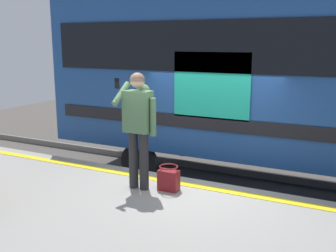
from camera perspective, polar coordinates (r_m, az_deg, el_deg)
ground_plane at (r=6.84m, az=3.19°, el=-14.52°), size 24.82×24.82×0.00m
safety_line at (r=6.23m, az=2.18°, el=-8.31°), size 14.71×0.16×0.01m
track_rail_near at (r=8.14m, az=7.62°, el=-9.51°), size 19.51×0.08×0.16m
track_rail_far at (r=9.43m, az=10.49°, el=-6.55°), size 19.51×0.08×0.16m
passenger at (r=5.80m, az=-4.28°, el=0.68°), size 0.57×0.55×1.74m
handbag at (r=5.93m, az=0.10°, el=-7.67°), size 0.31×0.28×0.38m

